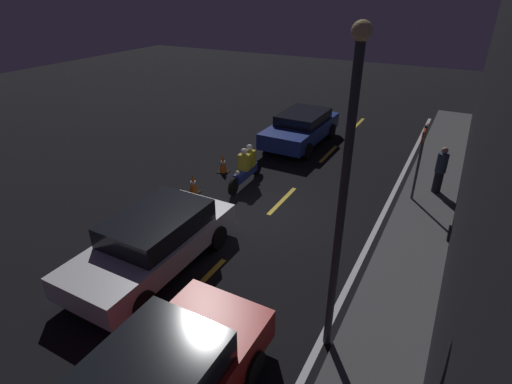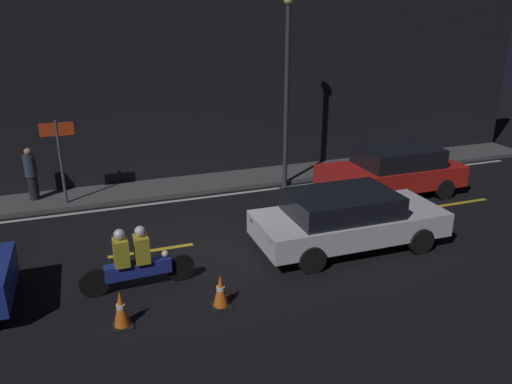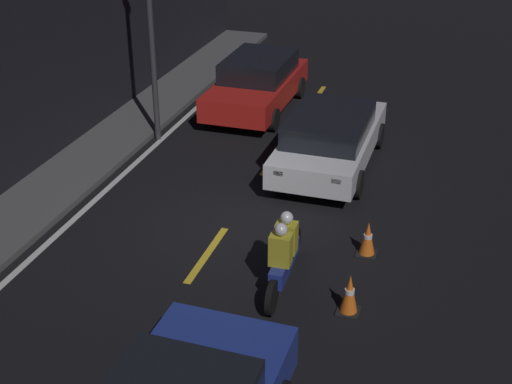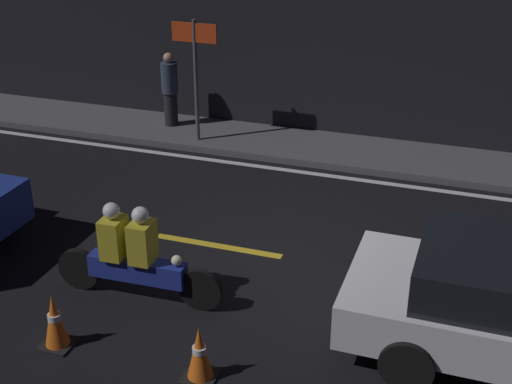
{
  "view_description": "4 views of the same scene",
  "coord_description": "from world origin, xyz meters",
  "px_view_note": "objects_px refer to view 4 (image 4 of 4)",
  "views": [
    {
      "loc": [
        9.28,
        4.53,
        6.15
      ],
      "look_at": [
        0.47,
        -0.17,
        0.95
      ],
      "focal_mm": 28.0,
      "sensor_mm": 36.0,
      "label": 1
    },
    {
      "loc": [
        -2.3,
        -10.81,
        5.35
      ],
      "look_at": [
        1.75,
        0.3,
        1.03
      ],
      "focal_mm": 35.0,
      "sensor_mm": 36.0,
      "label": 2
    },
    {
      "loc": [
        -11.43,
        -4.21,
        7.08
      ],
      "look_at": [
        0.28,
        -0.55,
        0.75
      ],
      "focal_mm": 50.0,
      "sensor_mm": 36.0,
      "label": 3
    },
    {
      "loc": [
        2.51,
        -8.63,
        5.37
      ],
      "look_at": [
        -0.48,
        0.26,
        0.86
      ],
      "focal_mm": 50.0,
      "sensor_mm": 36.0,
      "label": 4
    }
  ],
  "objects_px": {
    "motorcycle": "(132,256)",
    "pedestrian": "(170,89)",
    "traffic_cone_near": "(55,321)",
    "shop_sign": "(195,57)",
    "traffic_cone_mid": "(200,354)"
  },
  "relations": [
    {
      "from": "traffic_cone_near",
      "to": "traffic_cone_mid",
      "type": "distance_m",
      "value": 1.85
    },
    {
      "from": "motorcycle",
      "to": "shop_sign",
      "type": "xyz_separation_m",
      "value": [
        -1.3,
        5.26,
        1.19
      ]
    },
    {
      "from": "motorcycle",
      "to": "traffic_cone_near",
      "type": "height_order",
      "value": "motorcycle"
    },
    {
      "from": "motorcycle",
      "to": "traffic_cone_near",
      "type": "relative_size",
      "value": 3.24
    },
    {
      "from": "motorcycle",
      "to": "shop_sign",
      "type": "distance_m",
      "value": 5.55
    },
    {
      "from": "traffic_cone_near",
      "to": "pedestrian",
      "type": "xyz_separation_m",
      "value": [
        -1.76,
        7.09,
        0.56
      ]
    },
    {
      "from": "traffic_cone_mid",
      "to": "shop_sign",
      "type": "distance_m",
      "value": 7.18
    },
    {
      "from": "motorcycle",
      "to": "pedestrian",
      "type": "xyz_separation_m",
      "value": [
        -2.17,
        5.88,
        0.28
      ]
    },
    {
      "from": "motorcycle",
      "to": "traffic_cone_mid",
      "type": "xyz_separation_m",
      "value": [
        1.44,
        -1.21,
        -0.3
      ]
    },
    {
      "from": "traffic_cone_near",
      "to": "shop_sign",
      "type": "distance_m",
      "value": 6.7
    },
    {
      "from": "traffic_cone_near",
      "to": "traffic_cone_mid",
      "type": "relative_size",
      "value": 1.06
    },
    {
      "from": "pedestrian",
      "to": "traffic_cone_near",
      "type": "bearing_deg",
      "value": -76.07
    },
    {
      "from": "motorcycle",
      "to": "pedestrian",
      "type": "height_order",
      "value": "pedestrian"
    },
    {
      "from": "pedestrian",
      "to": "motorcycle",
      "type": "bearing_deg",
      "value": -69.74
    },
    {
      "from": "motorcycle",
      "to": "traffic_cone_mid",
      "type": "height_order",
      "value": "motorcycle"
    }
  ]
}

